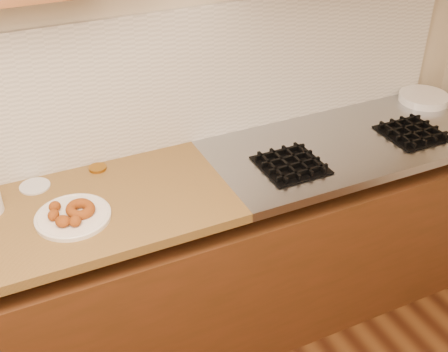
# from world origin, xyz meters

# --- Properties ---
(wall_back) EXTENTS (4.00, 0.02, 2.70)m
(wall_back) POSITION_xyz_m (0.00, 2.00, 1.35)
(wall_back) COLOR #C1B492
(wall_back) RESTS_ON ground
(base_cabinet) EXTENTS (3.60, 0.60, 0.77)m
(base_cabinet) POSITION_xyz_m (0.00, 1.69, 0.39)
(base_cabinet) COLOR #572A14
(base_cabinet) RESTS_ON floor
(stovetop) EXTENTS (1.30, 0.62, 0.04)m
(stovetop) POSITION_xyz_m (1.15, 1.69, 0.88)
(stovetop) COLOR #9EA0A5
(stovetop) RESTS_ON base_cabinet
(backsplash) EXTENTS (3.60, 0.02, 0.60)m
(backsplash) POSITION_xyz_m (0.00, 1.99, 1.20)
(backsplash) COLOR beige
(backsplash) RESTS_ON wall_back
(burner_grates) EXTENTS (0.91, 0.26, 0.03)m
(burner_grates) POSITION_xyz_m (1.13, 1.61, 0.91)
(burner_grates) COLOR black
(burner_grates) RESTS_ON stovetop
(donut_plate) EXTENTS (0.28, 0.28, 0.02)m
(donut_plate) POSITION_xyz_m (-0.11, 1.64, 0.91)
(donut_plate) COLOR white
(donut_plate) RESTS_ON butcher_block
(ring_donut) EXTENTS (0.15, 0.15, 0.05)m
(ring_donut) POSITION_xyz_m (-0.08, 1.64, 0.93)
(ring_donut) COLOR #984619
(ring_donut) RESTS_ON donut_plate
(fried_dough_chunks) EXTENTS (0.12, 0.17, 0.04)m
(fried_dough_chunks) POSITION_xyz_m (-0.15, 1.62, 0.94)
(fried_dough_chunks) COLOR #984619
(fried_dough_chunks) RESTS_ON donut_plate
(tub_lid) EXTENTS (0.12, 0.12, 0.01)m
(tub_lid) POSITION_xyz_m (-0.20, 1.91, 0.90)
(tub_lid) COLOR silver
(tub_lid) RESTS_ON butcher_block
(brass_jar_lid) EXTENTS (0.09, 0.09, 0.01)m
(brass_jar_lid) POSITION_xyz_m (0.06, 1.93, 0.91)
(brass_jar_lid) COLOR #A06B20
(brass_jar_lid) RESTS_ON butcher_block
(plate_stack) EXTENTS (0.25, 0.25, 0.04)m
(plate_stack) POSITION_xyz_m (1.74, 1.86, 0.92)
(plate_stack) COLOR white
(plate_stack) RESTS_ON stovetop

